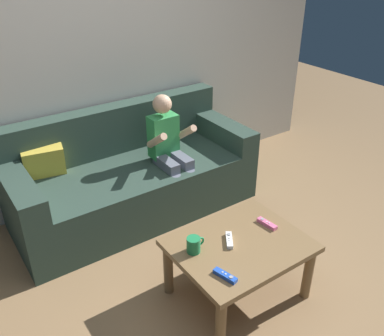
# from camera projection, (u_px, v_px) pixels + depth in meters

# --- Properties ---
(ground_plane) EXTENTS (9.53, 9.53, 0.00)m
(ground_plane) POSITION_uv_depth(u_px,v_px,m) (228.00, 329.00, 2.42)
(ground_plane) COLOR olive
(wall_back) EXTENTS (4.76, 0.05, 2.50)m
(wall_back) POSITION_uv_depth(u_px,v_px,m) (81.00, 49.00, 3.11)
(wall_back) COLOR beige
(wall_back) RESTS_ON ground
(couch) EXTENTS (1.90, 0.80, 0.81)m
(couch) POSITION_uv_depth(u_px,v_px,m) (131.00, 177.00, 3.36)
(couch) COLOR #2D4238
(couch) RESTS_ON ground
(person_seated_on_couch) EXTENTS (0.31, 0.39, 0.96)m
(person_seated_on_couch) POSITION_uv_depth(u_px,v_px,m) (169.00, 148.00, 3.24)
(person_seated_on_couch) COLOR slate
(person_seated_on_couch) RESTS_ON ground
(coffee_table) EXTENTS (0.78, 0.62, 0.40)m
(coffee_table) POSITION_uv_depth(u_px,v_px,m) (239.00, 252.00, 2.50)
(coffee_table) COLOR brown
(coffee_table) RESTS_ON ground
(game_remote_blue_near_edge) EXTENTS (0.07, 0.14, 0.03)m
(game_remote_blue_near_edge) POSITION_uv_depth(u_px,v_px,m) (225.00, 276.00, 2.21)
(game_remote_blue_near_edge) COLOR blue
(game_remote_blue_near_edge) RESTS_ON coffee_table
(game_remote_pink_center) EXTENTS (0.05, 0.14, 0.03)m
(game_remote_pink_center) POSITION_uv_depth(u_px,v_px,m) (267.00, 224.00, 2.61)
(game_remote_pink_center) COLOR pink
(game_remote_pink_center) RESTS_ON coffee_table
(game_remote_white_far_corner) EXTENTS (0.11, 0.14, 0.03)m
(game_remote_white_far_corner) POSITION_uv_depth(u_px,v_px,m) (229.00, 240.00, 2.47)
(game_remote_white_far_corner) COLOR white
(game_remote_white_far_corner) RESTS_ON coffee_table
(coffee_mug) EXTENTS (0.12, 0.08, 0.09)m
(coffee_mug) POSITION_uv_depth(u_px,v_px,m) (194.00, 245.00, 2.38)
(coffee_mug) COLOR #1E7F47
(coffee_mug) RESTS_ON coffee_table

